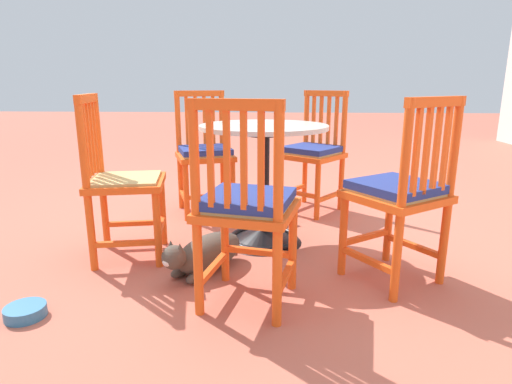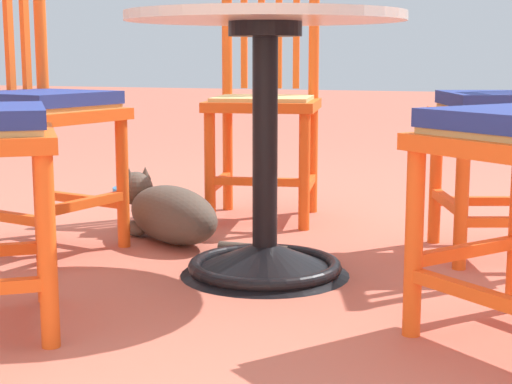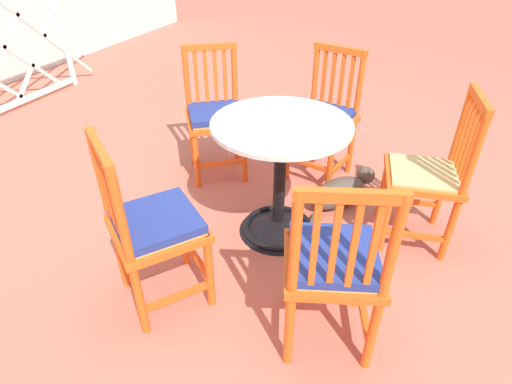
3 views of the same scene
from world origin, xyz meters
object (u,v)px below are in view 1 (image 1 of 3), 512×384
(tabby_cat, at_px, (205,254))
(orange_chair_by_planter, at_px, (247,208))
(orange_chair_at_corner, at_px, (204,154))
(orange_chair_facing_out, at_px, (313,153))
(pet_water_bowl, at_px, (25,312))
(orange_chair_near_fence, at_px, (400,195))
(orange_chair_tucked_in, at_px, (121,183))
(cafe_table, at_px, (263,198))

(tabby_cat, bearing_deg, orange_chair_by_planter, 37.82)
(orange_chair_at_corner, relative_size, orange_chair_by_planter, 1.00)
(orange_chair_facing_out, distance_m, pet_water_bowl, 2.17)
(orange_chair_at_corner, xyz_separation_m, tabby_cat, (1.08, 0.18, -0.35))
(orange_chair_facing_out, height_order, orange_chair_at_corner, same)
(orange_chair_at_corner, height_order, orange_chair_by_planter, same)
(orange_chair_at_corner, height_order, tabby_cat, orange_chair_at_corner)
(pet_water_bowl, bearing_deg, orange_chair_at_corner, 162.21)
(orange_chair_near_fence, bearing_deg, orange_chair_by_planter, -69.47)
(tabby_cat, bearing_deg, orange_chair_near_fence, 86.96)
(orange_chair_near_fence, relative_size, orange_chair_by_planter, 1.00)
(orange_chair_at_corner, xyz_separation_m, pet_water_bowl, (1.58, -0.51, -0.42))
(orange_chair_tucked_in, distance_m, pet_water_bowl, 0.81)
(orange_chair_at_corner, distance_m, orange_chair_by_planter, 1.46)
(pet_water_bowl, bearing_deg, orange_chair_facing_out, 141.51)
(orange_chair_near_fence, xyz_separation_m, orange_chair_facing_out, (-1.22, -0.32, 0.00))
(orange_chair_at_corner, bearing_deg, orange_chair_tucked_in, -18.75)
(orange_chair_at_corner, bearing_deg, orange_chair_near_fence, 45.31)
(orange_chair_near_fence, distance_m, orange_chair_by_planter, 0.77)
(orange_chair_tucked_in, bearing_deg, orange_chair_near_fence, 81.07)
(orange_chair_facing_out, xyz_separation_m, pet_water_bowl, (1.67, -1.33, -0.42))
(orange_chair_facing_out, relative_size, tabby_cat, 1.30)
(orange_chair_by_planter, relative_size, tabby_cat, 1.30)
(orange_chair_at_corner, distance_m, orange_chair_tucked_in, 0.95)
(tabby_cat, bearing_deg, pet_water_bowl, -53.93)
(orange_chair_facing_out, xyz_separation_m, orange_chair_by_planter, (1.49, -0.39, 0.00))
(orange_chair_near_fence, distance_m, orange_chair_facing_out, 1.26)
(orange_chair_by_planter, xyz_separation_m, tabby_cat, (-0.32, -0.25, -0.35))
(cafe_table, bearing_deg, orange_chair_facing_out, 154.23)
(cafe_table, distance_m, tabby_cat, 0.56)
(cafe_table, xyz_separation_m, orange_chair_near_fence, (0.50, 0.67, 0.16))
(orange_chair_tucked_in, relative_size, orange_chair_by_planter, 1.00)
(tabby_cat, bearing_deg, cafe_table, 146.68)
(orange_chair_by_planter, distance_m, pet_water_bowl, 1.04)
(orange_chair_near_fence, height_order, tabby_cat, orange_chair_near_fence)
(orange_chair_facing_out, relative_size, pet_water_bowl, 5.36)
(cafe_table, distance_m, orange_chair_by_planter, 0.78)
(orange_chair_near_fence, distance_m, pet_water_bowl, 1.76)
(orange_chair_facing_out, height_order, orange_chair_by_planter, same)
(orange_chair_at_corner, bearing_deg, cafe_table, 36.46)
(orange_chair_near_fence, relative_size, orange_chair_at_corner, 1.00)
(orange_chair_at_corner, bearing_deg, orange_chair_facing_out, 96.27)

